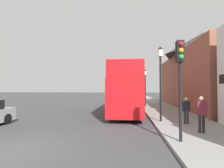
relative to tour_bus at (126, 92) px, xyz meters
name	(u,v)px	position (x,y,z in m)	size (l,w,h in m)	color
ground_plane	(101,103)	(-3.92, 10.99, -1.89)	(144.00, 144.00, 0.00)	#3D3D3F
sidewalk	(155,105)	(3.75, 7.99, -1.82)	(3.96, 108.00, 0.14)	gray
brick_terrace_rear	(203,70)	(8.73, 4.95, 2.42)	(6.00, 16.87, 8.62)	#935642
tour_bus	(126,92)	(0.00, 0.00, 0.00)	(2.55, 9.70, 4.15)	red
parked_car_ahead_of_bus	(131,100)	(0.62, 7.93, -1.24)	(1.92, 4.37, 1.36)	navy
pedestrian_second	(201,111)	(3.68, -7.13, -0.71)	(0.45, 0.25, 1.73)	#232328
pedestrian_third	(186,108)	(3.67, -4.98, -0.81)	(0.41, 0.22, 1.56)	#232328
traffic_signal	(180,68)	(2.29, -8.62, 1.19)	(0.28, 0.42, 4.03)	black
lamp_post_nearest	(160,70)	(2.31, -4.24, 1.59)	(0.35, 0.35, 4.86)	black
lamp_post_second	(145,80)	(2.25, 5.11, 1.31)	(0.35, 0.35, 4.40)	black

